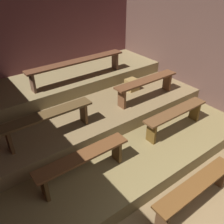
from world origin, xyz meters
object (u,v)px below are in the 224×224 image
(bench_lower_right, at_px, (176,115))
(bench_middle_right, at_px, (146,84))
(bench_upper_center, at_px, (77,64))
(bench_lower_left, at_px, (83,160))
(wooden_crate_middle, at_px, (132,85))
(bench_floor_center, at_px, (195,189))
(bench_middle_left, at_px, (48,118))

(bench_lower_right, bearing_deg, bench_middle_right, 84.24)
(bench_lower_right, relative_size, bench_upper_center, 0.64)
(bench_lower_left, xyz_separation_m, wooden_crate_middle, (2.16, 1.41, 0.06))
(bench_lower_left, distance_m, bench_upper_center, 2.50)
(bench_lower_right, xyz_separation_m, bench_middle_right, (0.09, 0.93, 0.28))
(bench_upper_center, distance_m, wooden_crate_middle, 1.33)
(bench_upper_center, bearing_deg, bench_floor_center, -90.77)
(bench_middle_left, relative_size, wooden_crate_middle, 6.07)
(bench_lower_right, xyz_separation_m, wooden_crate_middle, (0.11, 1.41, 0.06))
(bench_middle_right, xyz_separation_m, bench_upper_center, (-0.97, 1.21, 0.29))
(bench_floor_center, height_order, wooden_crate_middle, wooden_crate_middle)
(bench_lower_right, relative_size, bench_middle_right, 0.95)
(bench_lower_left, relative_size, bench_lower_right, 1.00)
(bench_middle_right, bearing_deg, wooden_crate_middle, 87.56)
(bench_middle_right, distance_m, bench_upper_center, 1.58)
(bench_lower_left, xyz_separation_m, bench_lower_right, (2.04, 0.00, 0.00))
(bench_lower_right, relative_size, bench_middle_left, 0.95)
(bench_floor_center, relative_size, wooden_crate_middle, 5.94)
(bench_lower_left, height_order, bench_middle_left, bench_middle_left)
(bench_middle_left, distance_m, wooden_crate_middle, 2.31)
(bench_lower_right, bearing_deg, bench_lower_left, 180.00)
(bench_floor_center, distance_m, wooden_crate_middle, 2.83)
(bench_floor_center, distance_m, bench_middle_left, 2.51)
(wooden_crate_middle, bearing_deg, bench_middle_right, -92.44)
(bench_lower_right, xyz_separation_m, bench_upper_center, (-0.88, 2.14, 0.57))
(bench_upper_center, bearing_deg, bench_middle_right, -51.30)
(bench_floor_center, xyz_separation_m, bench_lower_right, (0.92, 1.20, 0.27))
(bench_middle_left, bearing_deg, bench_lower_left, -84.24)
(bench_middle_left, height_order, wooden_crate_middle, bench_middle_left)
(bench_lower_left, relative_size, wooden_crate_middle, 5.74)
(bench_middle_left, height_order, bench_upper_center, bench_upper_center)
(bench_lower_right, bearing_deg, bench_floor_center, -127.53)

